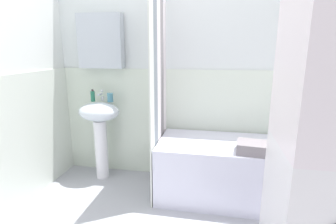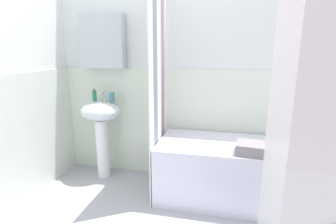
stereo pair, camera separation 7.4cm
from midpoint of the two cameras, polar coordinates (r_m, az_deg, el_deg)
name	(u,v)px [view 2 (the right image)]	position (r m, az deg, el deg)	size (l,w,h in m)	color
wall_back_tiled	(196,75)	(2.77, 6.83, 7.96)	(3.60, 0.18, 2.40)	silver
wall_left_tiled	(3,85)	(2.57, -31.69, 5.08)	(0.07, 1.81, 2.40)	white
sink	(101,123)	(2.92, -13.67, -2.30)	(0.44, 0.34, 0.86)	white
faucet	(103,95)	(2.93, -13.29, 3.59)	(0.03, 0.12, 0.12)	silver
soap_dispenser	(95,96)	(2.93, -15.04, 3.46)	(0.05, 0.05, 0.13)	#267255
toothbrush_cup	(112,97)	(2.87, -11.49, 3.20)	(0.06, 0.06, 0.10)	teal
bathtub	(237,172)	(2.63, 15.67, -12.42)	(1.49, 0.67, 0.55)	white
shower_curtain	(159,93)	(2.47, -1.16, 4.09)	(0.01, 0.67, 2.00)	white
shampoo_bottle	(308,130)	(2.87, 28.89, -3.37)	(0.06, 0.06, 0.21)	#302025
body_wash_bottle	(297,129)	(2.84, 26.97, -3.25)	(0.05, 0.05, 0.22)	#C74765
lotion_bottle	(283,131)	(2.81, 24.43, -3.87)	(0.06, 0.06, 0.15)	#248255
towel_folded	(251,148)	(2.32, 18.63, -7.55)	(0.25, 0.21, 0.09)	gray
washer_dryer_stack	(336,150)	(1.71, 33.91, -6.96)	(0.63, 0.64, 1.76)	white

